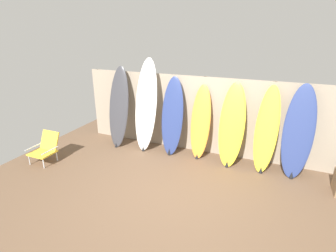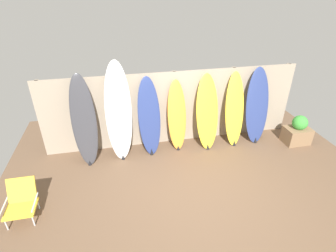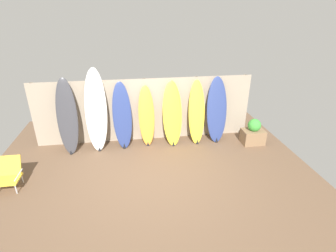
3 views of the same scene
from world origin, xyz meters
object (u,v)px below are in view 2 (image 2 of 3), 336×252
object	(u,v)px
surfboard_orange_3	(177,116)
surfboard_yellow_5	(234,110)
beach_chair	(21,200)
surfboard_navy_2	(149,118)
surfboard_yellow_4	(207,113)
surfboard_white_1	(118,113)
planter_box	(298,132)
surfboard_charcoal_0	(84,121)
surfboard_navy_6	(257,107)

from	to	relation	value
surfboard_orange_3	surfboard_yellow_5	xyz separation A→B (m)	(1.39, -0.07, 0.05)
surfboard_yellow_5	beach_chair	world-z (taller)	surfboard_yellow_5
surfboard_navy_2	surfboard_yellow_4	world-z (taller)	surfboard_navy_2
surfboard_white_1	surfboard_yellow_4	size ratio (longest dim) A/B	1.24
surfboard_yellow_4	surfboard_white_1	bearing A→B (deg)	179.78
surfboard_yellow_5	planter_box	xyz separation A→B (m)	(1.56, -0.39, -0.56)
surfboard_orange_3	beach_chair	size ratio (longest dim) A/B	2.58
surfboard_yellow_4	surfboard_yellow_5	xyz separation A→B (m)	(0.69, 0.02, -0.00)
surfboard_orange_3	surfboard_yellow_4	world-z (taller)	surfboard_yellow_4
surfboard_charcoal_0	surfboard_yellow_5	size ratio (longest dim) A/B	1.11
surfboard_white_1	surfboard_yellow_5	size ratio (longest dim) A/B	1.24
surfboard_charcoal_0	surfboard_yellow_4	xyz separation A→B (m)	(2.75, 0.03, -0.10)
surfboard_white_1	surfboard_navy_2	size ratio (longest dim) A/B	1.22
surfboard_white_1	surfboard_orange_3	world-z (taller)	surfboard_white_1
surfboard_navy_2	surfboard_navy_6	bearing A→B (deg)	-0.36
surfboard_navy_2	surfboard_orange_3	bearing A→B (deg)	5.92
surfboard_orange_3	surfboard_yellow_5	size ratio (longest dim) A/B	0.94
surfboard_charcoal_0	beach_chair	world-z (taller)	surfboard_charcoal_0
surfboard_navy_2	planter_box	bearing A→B (deg)	-6.34
surfboard_orange_3	planter_box	world-z (taller)	surfboard_orange_3
surfboard_charcoal_0	planter_box	size ratio (longest dim) A/B	2.66
surfboard_charcoal_0	surfboard_orange_3	bearing A→B (deg)	3.42
beach_chair	surfboard_charcoal_0	bearing A→B (deg)	34.67
beach_chair	surfboard_navy_2	bearing A→B (deg)	11.92
surfboard_orange_3	surfboard_yellow_4	size ratio (longest dim) A/B	0.94
surfboard_yellow_5	surfboard_navy_6	distance (m)	0.58
surfboard_white_1	surfboard_navy_2	world-z (taller)	surfboard_white_1
planter_box	beach_chair	bearing A→B (deg)	-169.84
surfboard_yellow_5	planter_box	size ratio (longest dim) A/B	2.39
surfboard_navy_2	planter_box	xyz separation A→B (m)	(3.61, -0.40, -0.57)
beach_chair	surfboard_yellow_4	bearing A→B (deg)	1.56
surfboard_orange_3	surfboard_yellow_4	distance (m)	0.71
beach_chair	planter_box	world-z (taller)	planter_box
surfboard_orange_3	beach_chair	distance (m)	3.48
surfboard_yellow_4	planter_box	world-z (taller)	surfboard_yellow_4
surfboard_navy_6	beach_chair	distance (m)	5.29
surfboard_navy_6	surfboard_navy_2	bearing A→B (deg)	179.64
planter_box	surfboard_navy_2	bearing A→B (deg)	173.66
surfboard_navy_2	planter_box	size ratio (longest dim) A/B	2.43
surfboard_yellow_5	surfboard_orange_3	bearing A→B (deg)	176.93
surfboard_charcoal_0	surfboard_navy_2	bearing A→B (deg)	2.24
surfboard_charcoal_0	beach_chair	size ratio (longest dim) A/B	3.06
surfboard_yellow_5	beach_chair	size ratio (longest dim) A/B	2.75
surfboard_charcoal_0	surfboard_navy_2	xyz separation A→B (m)	(1.39, 0.05, -0.09)
surfboard_orange_3	surfboard_navy_6	bearing A→B (deg)	-2.45
surfboard_white_1	surfboard_yellow_5	bearing A→B (deg)	0.20
surfboard_charcoal_0	surfboard_yellow_5	bearing A→B (deg)	0.80
surfboard_white_1	surfboard_yellow_5	xyz separation A→B (m)	(2.71, 0.01, -0.22)
surfboard_navy_2	surfboard_navy_6	size ratio (longest dim) A/B	0.98
planter_box	surfboard_orange_3	bearing A→B (deg)	170.98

